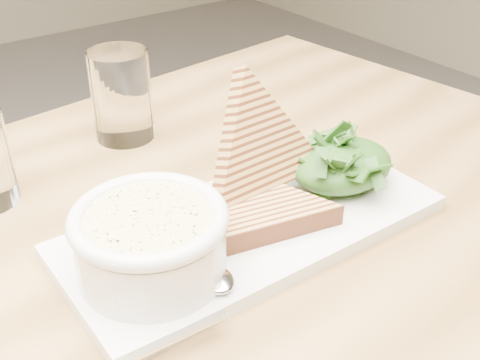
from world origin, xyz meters
TOP-DOWN VIEW (x-y plane):
  - table_top at (0.08, -0.08)m, footprint 1.19×0.87m
  - table_leg_br at (0.59, 0.24)m, footprint 0.06×0.06m
  - platter at (0.17, -0.09)m, footprint 0.38×0.17m
  - soup_bowl at (0.06, -0.11)m, footprint 0.13×0.13m
  - soup at (0.06, -0.11)m, footprint 0.11×0.11m
  - bowl_rim at (0.06, -0.11)m, footprint 0.13×0.13m
  - sandwich_flat at (0.17, -0.10)m, footprint 0.20×0.20m
  - sandwich_lean at (0.21, -0.06)m, footprint 0.17×0.15m
  - salad_base at (0.29, -0.10)m, footprint 0.12×0.09m
  - arugula_pile at (0.29, -0.10)m, footprint 0.11×0.10m
  - spoon_bowl at (0.09, -0.15)m, footprint 0.03×0.04m
  - spoon_handle at (0.02, -0.18)m, footprint 0.10×0.01m
  - glass_far at (0.17, 0.16)m, footprint 0.07×0.07m

SIDE VIEW (x-z plane):
  - table_leg_br at x=0.59m, z-range 0.00..0.73m
  - table_top at x=0.08m, z-range 0.73..0.77m
  - platter at x=0.17m, z-range 0.77..0.79m
  - spoon_handle at x=0.02m, z-range 0.79..0.79m
  - spoon_bowl at x=0.09m, z-range 0.79..0.80m
  - sandwich_flat at x=0.17m, z-range 0.79..0.81m
  - salad_base at x=0.29m, z-range 0.79..0.83m
  - soup_bowl at x=0.06m, z-range 0.79..0.84m
  - arugula_pile at x=0.29m, z-range 0.79..0.84m
  - glass_far at x=0.17m, z-range 0.77..0.89m
  - sandwich_lean at x=0.21m, z-range 0.75..0.94m
  - soup at x=0.06m, z-range 0.84..0.85m
  - bowl_rim at x=0.06m, z-range 0.84..0.85m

